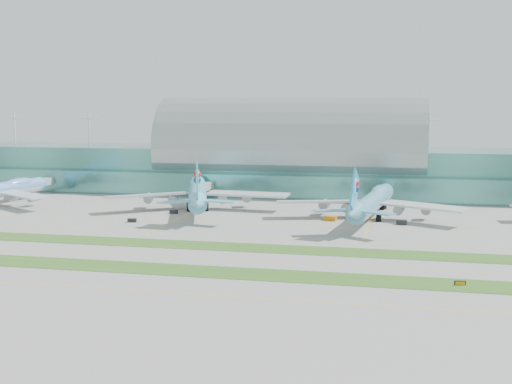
% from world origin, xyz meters
% --- Properties ---
extents(ground, '(700.00, 700.00, 0.00)m').
position_xyz_m(ground, '(0.00, 0.00, 0.00)').
color(ground, gray).
rests_on(ground, ground).
extents(terminal, '(340.00, 69.10, 36.00)m').
position_xyz_m(terminal, '(0.01, 128.79, 14.23)').
color(terminal, '#3D7A75').
rests_on(terminal, ground).
extents(grass_strip_near, '(420.00, 12.00, 0.08)m').
position_xyz_m(grass_strip_near, '(0.00, -28.00, 0.04)').
color(grass_strip_near, '#2D591E').
rests_on(grass_strip_near, ground).
extents(grass_strip_far, '(420.00, 12.00, 0.08)m').
position_xyz_m(grass_strip_far, '(0.00, 2.00, 0.04)').
color(grass_strip_far, '#2D591E').
rests_on(grass_strip_far, ground).
extents(taxiline_a, '(420.00, 0.35, 0.01)m').
position_xyz_m(taxiline_a, '(0.00, -48.00, 0.01)').
color(taxiline_a, yellow).
rests_on(taxiline_a, ground).
extents(taxiline_b, '(420.00, 0.35, 0.01)m').
position_xyz_m(taxiline_b, '(0.00, -14.00, 0.01)').
color(taxiline_b, yellow).
rests_on(taxiline_b, ground).
extents(taxiline_c, '(420.00, 0.35, 0.01)m').
position_xyz_m(taxiline_c, '(0.00, 18.00, 0.01)').
color(taxiline_c, yellow).
rests_on(taxiline_c, ground).
extents(taxiline_d, '(420.00, 0.35, 0.01)m').
position_xyz_m(taxiline_d, '(0.00, 40.00, 0.01)').
color(taxiline_d, yellow).
rests_on(taxiline_d, ground).
extents(airliner_b, '(66.79, 77.48, 21.87)m').
position_xyz_m(airliner_b, '(-25.79, 68.11, 6.74)').
color(airliner_b, '#66BCE1').
rests_on(airliner_b, ground).
extents(airliner_c, '(66.69, 76.07, 20.93)m').
position_xyz_m(airliner_c, '(40.50, 59.65, 6.46)').
color(airliner_c, '#5CA8CA').
rests_on(airliner_c, ground).
extents(gse_c, '(3.27, 2.21, 1.26)m').
position_xyz_m(gse_c, '(-38.81, 35.23, 0.63)').
color(gse_c, black).
rests_on(gse_c, ground).
extents(gse_d, '(2.98, 1.58, 1.43)m').
position_xyz_m(gse_d, '(-31.23, 56.13, 0.72)').
color(gse_d, black).
rests_on(gse_d, ground).
extents(gse_e, '(4.69, 3.12, 1.61)m').
position_xyz_m(gse_e, '(26.68, 53.39, 0.81)').
color(gse_e, '#C4740B').
rests_on(gse_e, ground).
extents(gse_f, '(3.54, 2.17, 1.64)m').
position_xyz_m(gse_f, '(50.88, 50.23, 0.82)').
color(gse_f, black).
rests_on(gse_f, ground).
extents(taxiway_sign_east, '(2.52, 0.71, 1.06)m').
position_xyz_m(taxiway_sign_east, '(65.45, -27.93, 0.53)').
color(taxiway_sign_east, black).
rests_on(taxiway_sign_east, ground).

